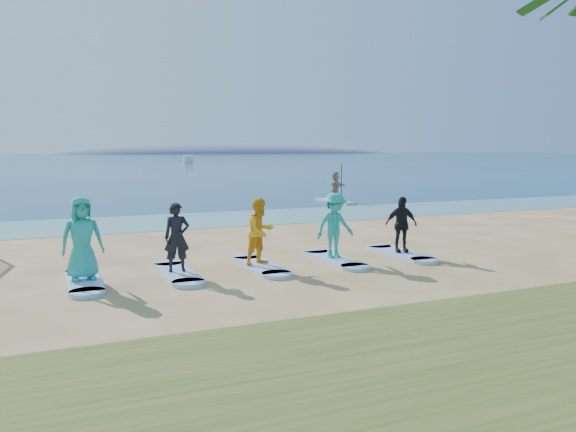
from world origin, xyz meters
name	(u,v)px	position (x,y,z in m)	size (l,w,h in m)	color
ground	(321,272)	(0.00, 0.00, 0.00)	(600.00, 600.00, 0.00)	tan
shallow_water	(204,220)	(0.00, 10.50, 0.01)	(600.00, 600.00, 0.00)	teal
ocean	(67,159)	(0.00, 160.00, 0.01)	(600.00, 600.00, 0.00)	navy
island_ridge	(235,153)	(95.00, 300.00, 0.00)	(220.00, 56.00, 18.00)	slate
paddleboard	(335,201)	(8.38, 14.97, 0.06)	(0.70, 3.00, 0.12)	silver
paddleboarder	(336,186)	(8.38, 14.97, 0.88)	(1.41, 0.45, 1.52)	tan
boat_offshore_b	(188,162)	(21.43, 103.63, 0.00)	(1.77, 5.88, 1.38)	silver
surfboard_0	(84,281)	(-5.13, 1.06, 0.04)	(0.70, 2.20, 0.09)	#9CBCF1
student_0	(82,238)	(-5.13, 1.06, 0.97)	(0.86, 0.56, 1.77)	teal
surfboard_1	(178,273)	(-3.12, 1.06, 0.04)	(0.70, 2.20, 0.09)	#9CBCF1
student_1	(177,237)	(-3.12, 1.06, 0.87)	(0.57, 0.37, 1.57)	black
surfboard_2	(261,266)	(-1.11, 1.06, 0.04)	(0.70, 2.20, 0.09)	#9CBCF1
student_2	(260,231)	(-1.11, 1.06, 0.89)	(0.78, 0.61, 1.60)	orange
surfboard_3	(334,259)	(0.91, 1.06, 0.04)	(0.70, 2.20, 0.09)	#9CBCF1
student_3	(335,226)	(0.91, 1.06, 0.92)	(1.07, 0.62, 1.66)	teal
surfboard_4	(400,254)	(2.92, 1.06, 0.04)	(0.70, 2.20, 0.09)	#9CBCF1
student_4	(401,224)	(2.92, 1.06, 0.84)	(0.88, 0.37, 1.50)	black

